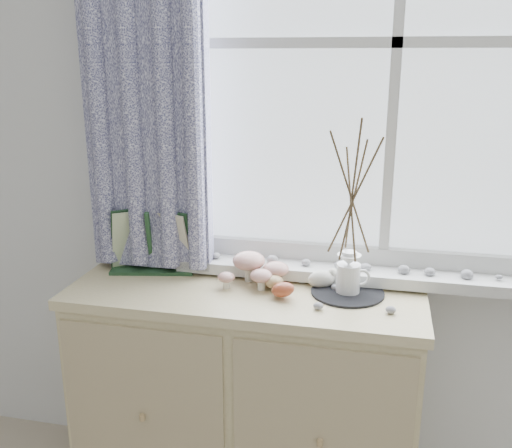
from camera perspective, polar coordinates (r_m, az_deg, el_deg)
name	(u,v)px	position (r m, az deg, el deg)	size (l,w,h in m)	color
sideboard	(245,400)	(2.13, -1.10, -17.20)	(1.20, 0.45, 0.85)	beige
botanical_book	(148,242)	(2.07, -10.74, -1.79)	(0.35, 0.13, 0.24)	#1E4023
toadstool_cluster	(256,267)	(1.96, -0.01, -4.36)	(0.23, 0.17, 0.11)	white
wooden_eggs	(274,281)	(1.93, 1.85, -5.75)	(0.14, 0.18, 0.08)	tan
songbird_figurine	(322,278)	(1.96, 6.59, -5.39)	(0.13, 0.06, 0.07)	silver
crocheted_doily	(347,293)	(1.93, 9.13, -6.78)	(0.24, 0.24, 0.01)	black
twig_pitcher	(352,193)	(1.82, 9.61, 3.04)	(0.27, 0.27, 0.59)	white
sideboard_pebbles	(335,295)	(1.88, 7.95, -7.09)	(0.33, 0.23, 0.02)	#9A999C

